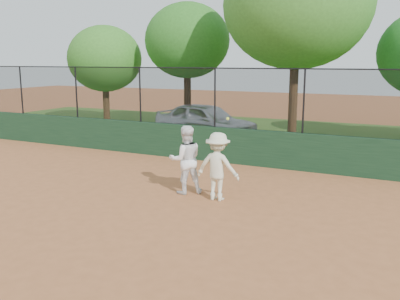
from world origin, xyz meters
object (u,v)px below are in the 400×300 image
at_px(player_main, 218,167).
at_px(tree_1, 187,41).
at_px(parked_car, 206,121).
at_px(tree_0, 104,59).
at_px(player_second, 186,160).
at_px(tree_2, 297,4).

xyz_separation_m(player_main, tree_1, (-6.13, 10.10, 3.52)).
bearing_deg(parked_car, tree_1, 52.50).
xyz_separation_m(tree_0, tree_1, (4.72, 0.47, 0.86)).
xyz_separation_m(player_second, tree_2, (0.67, 8.23, 4.73)).
relative_size(parked_car, tree_1, 0.77).
bearing_deg(tree_0, tree_1, 5.74).
bearing_deg(player_second, tree_2, -133.17).
bearing_deg(player_main, tree_0, 138.42).
xyz_separation_m(tree_1, tree_2, (5.81, -1.71, 1.25)).
bearing_deg(tree_0, player_main, -41.58).
distance_m(player_main, tree_0, 14.75).
relative_size(tree_0, tree_1, 0.85).
height_order(parked_car, tree_1, tree_1).
distance_m(player_main, tree_2, 9.66).
bearing_deg(player_main, parked_car, 117.37).
xyz_separation_m(tree_0, tree_2, (10.53, -1.23, 2.11)).
relative_size(parked_car, player_main, 2.22).
bearing_deg(player_second, tree_1, -101.16).
height_order(player_main, tree_2, tree_2).
bearing_deg(tree_0, parked_car, -15.81).
bearing_deg(player_main, tree_1, 121.26).
distance_m(player_second, tree_0, 13.92).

